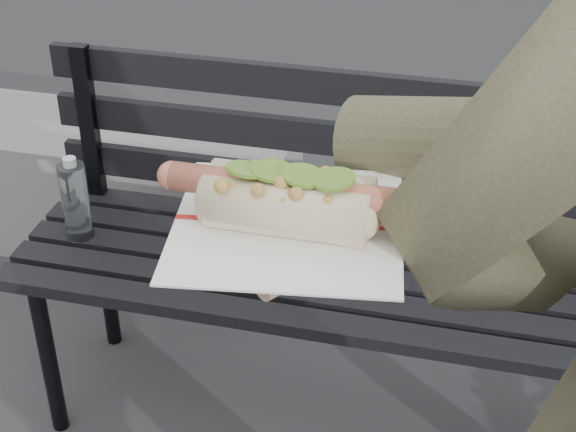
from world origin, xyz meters
The scene contains 3 objects.
park_bench centered at (-0.03, 0.98, 0.52)m, with size 1.50×0.44×0.88m.
concrete_block centered at (-0.90, 1.58, 0.20)m, with size 1.20×0.40×0.40m, color slate.
held_hotdog centered at (0.30, -0.01, 1.29)m, with size 0.63×0.31×0.20m.
Camera 1 is at (0.25, -0.68, 1.65)m, focal length 55.00 mm.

